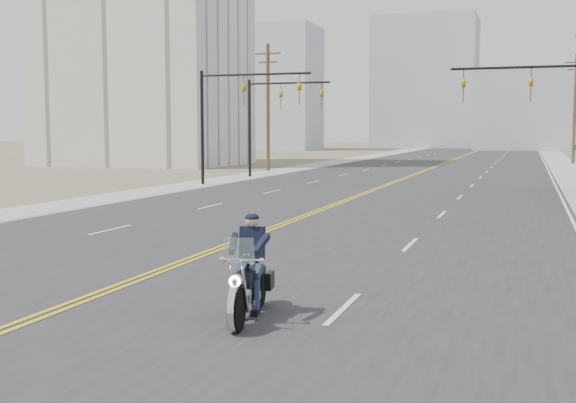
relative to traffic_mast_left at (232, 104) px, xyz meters
The scene contains 14 objects.
road 39.36m from the traffic_mast_left, 76.71° to the left, with size 20.00×200.00×0.01m, color #303033.
sidewalk_left 38.40m from the traffic_mast_left, 93.80° to the left, with size 3.00×200.00×0.01m, color #A5A5A0.
sidewalk_right 43.45m from the traffic_mast_left, 61.68° to the left, with size 3.00×200.00×0.01m, color #A5A5A0.
traffic_mast_left is the anchor object (origin of this frame).
traffic_mast_right 17.95m from the traffic_mast_left, ahead, with size 7.10×0.26×7.00m.
traffic_mast_far 8.01m from the traffic_mast_left, 92.40° to the left, with size 6.10×0.26×7.00m.
utility_pole_e 43.66m from the traffic_mast_left, 60.53° to the left, with size 2.20×0.30×11.00m.
utility_pole_left 16.39m from the traffic_mast_left, 102.42° to the left, with size 2.20×0.30×10.50m.
apartment_block 31.50m from the traffic_mast_left, 129.59° to the left, with size 18.00×14.00×30.00m, color silver.
haze_bldg_a 87.20m from the traffic_mast_left, 107.41° to the left, with size 14.00×12.00×22.00m, color #B7BCC6.
haze_bldg_b 94.56m from the traffic_mast_left, 79.66° to the left, with size 18.00×14.00×14.00m, color #ADB2B7.
haze_bldg_d 108.34m from the traffic_mast_left, 91.60° to the left, with size 20.00×15.00×26.00m, color #ADB2B7.
haze_bldg_f 106.28m from the traffic_mast_left, 112.71° to the left, with size 12.00×12.00×16.00m, color #ADB2B7.
motorcyclist 32.01m from the traffic_mast_left, 66.73° to the right, with size 1.02×2.37×1.85m, color black, non-canonical shape.
Camera 1 is at (8.17, -8.78, 3.31)m, focal length 45.00 mm.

